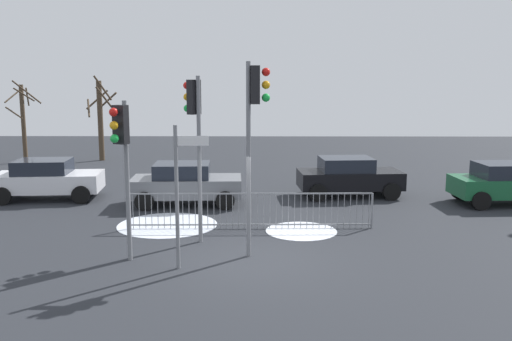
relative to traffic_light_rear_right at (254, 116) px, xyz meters
The scene contains 14 objects.
ground_plane 3.49m from the traffic_light_rear_right, 115.19° to the right, with size 60.00×60.00×0.00m, color #26282D.
traffic_light_rear_right is the anchor object (origin of this frame).
traffic_light_rear_left 3.18m from the traffic_light_rear_right, behind, with size 0.39×0.54×3.85m.
traffic_light_foreground_right 2.07m from the traffic_light_rear_right, 140.37° to the left, with size 0.48×0.45×4.43m.
direction_sign_post 2.52m from the traffic_light_rear_right, 151.29° to the right, with size 0.79×0.09×3.33m.
pedestrian_guard_railing 3.89m from the traffic_light_rear_right, 92.85° to the left, with size 7.16×0.22×1.07m.
car_green_mid 10.94m from the traffic_light_rear_right, 33.79° to the left, with size 3.89×2.11×1.47m.
car_black_far 8.45m from the traffic_light_rear_right, 64.50° to the left, with size 3.93×2.19×1.47m.
car_white_trailing 10.45m from the traffic_light_rear_right, 139.58° to the left, with size 3.95×2.24×1.47m.
car_grey_near 6.80m from the traffic_light_rear_right, 113.47° to the left, with size 3.88×2.09×1.47m.
bare_tree_left 20.10m from the traffic_light_rear_right, 128.25° to the left, with size 1.83×1.82×4.33m.
bare_tree_centre 18.66m from the traffic_light_rear_right, 117.32° to the left, with size 1.74×1.80×4.58m.
snow_patch_kerb 4.37m from the traffic_light_rear_right, 59.93° to the left, with size 2.07×2.07×0.01m, color white.
snow_patch_island 5.27m from the traffic_light_rear_right, 132.23° to the left, with size 3.00×3.00×0.01m, color silver.
Camera 1 is at (0.30, -12.84, 4.30)m, focal length 38.55 mm.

